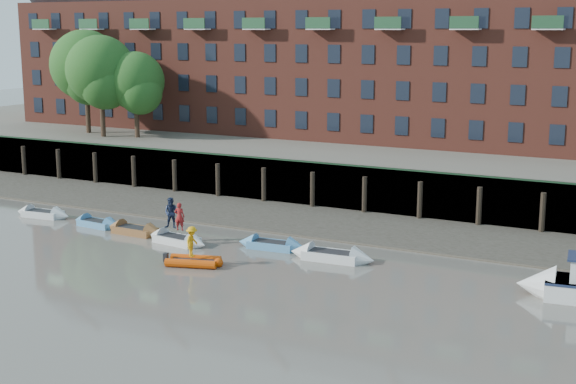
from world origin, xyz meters
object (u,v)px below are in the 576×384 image
Objects in this scene: rowboat_2 at (135,230)px; rowboat_5 at (332,256)px; rowboat_1 at (97,223)px; person_rib_crew at (192,242)px; rowboat_3 at (177,240)px; rowboat_4 at (272,245)px; rowboat_0 at (43,214)px; person_rower_a at (180,216)px; person_rower_b at (171,213)px; rib_tender at (196,261)px.

rowboat_5 is at bearing 3.77° from rowboat_2.
person_rib_crew reaches higher than rowboat_1.
person_rib_crew is (-6.32, -4.40, 1.09)m from rowboat_5.
rowboat_2 is at bearing 176.90° from rowboat_3.
rowboat_3 is 5.86m from rowboat_4.
rowboat_0 is 12.63m from person_rower_a.
rowboat_0 is 0.98× the size of rowboat_2.
person_rower_a is (7.34, -1.15, 1.50)m from rowboat_1.
person_rower_a is 0.90× the size of person_rower_b.
rowboat_2 reaches higher than rowboat_4.
rowboat_4 is 5.79m from person_rower_a.
rib_tender is 1.89× the size of person_rower_a.
person_rower_b reaches higher than rowboat_3.
rib_tender is (-2.08, -4.89, 0.01)m from rowboat_4.
rowboat_3 is (7.05, -1.09, 0.02)m from rowboat_1.
person_rower_a reaches higher than rowboat_4.
rowboat_0 is 5.12m from rowboat_1.
rowboat_3 is 4.91m from person_rib_crew.
person_rower_b reaches higher than person_rower_a.
rowboat_2 is 1.41× the size of rib_tender.
rowboat_5 is 2.67× the size of person_rower_b.
rowboat_4 is at bearing 50.47° from rib_tender.
rowboat_4 is at bearing 7.74° from rowboat_1.
rowboat_5 is at bearing -12.82° from person_rower_b.
rowboat_3 is 1.51m from person_rower_a.
rib_tender is 5.49m from person_rower_b.
rowboat_5 is 9.60m from person_rower_a.
rowboat_1 is at bearing 177.71° from rowboat_4.
rowboat_4 is 5.31m from rib_tender.
rowboat_2 is 9.33m from rowboat_4.
rowboat_2 is 0.98× the size of rowboat_3.
rib_tender is at bearing -148.64° from rowboat_5.
rowboat_4 is (9.28, 0.93, -0.01)m from rowboat_2.
person_rower_b is (-10.15, -0.90, 1.55)m from rowboat_5.
rowboat_3 is at bearing -168.73° from rowboat_4.
person_rib_crew is at bearing -27.62° from rowboat_2.
rowboat_2 is 3.62m from person_rower_b.
person_rower_a is at bearing -33.38° from person_rower_b.
person_rower_b is at bearing -2.68° from rowboat_1.
person_rib_crew reaches higher than rib_tender.
person_rower_b is at bearing -12.01° from rowboat_0.
rib_tender is at bearing -22.36° from rowboat_0.
person_rower_b is (-0.43, 0.15, 1.58)m from rowboat_3.
rowboat_1 is 3.43m from rowboat_2.
rowboat_2 is 3.71m from rowboat_3.
rowboat_3 is 0.91× the size of rowboat_5.
rib_tender is 1.89× the size of person_rib_crew.
rib_tender is at bearing -35.37° from rowboat_3.
rowboat_5 is 2.99× the size of person_rower_a.
rowboat_2 is at bearing -178.88° from rowboat_4.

